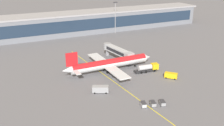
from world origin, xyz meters
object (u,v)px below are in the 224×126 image
fuel_tanker (148,68)px  lavatory_truck (101,89)px  baggage_cart_1 (153,104)px  crew_van (171,75)px  main_airliner (110,64)px  baggage_cart_2 (162,103)px  baggage_cart_0 (143,104)px

fuel_tanker → lavatory_truck: 27.69m
baggage_cart_1 → crew_van: bearing=38.7°
fuel_tanker → baggage_cart_1: size_ratio=3.69×
main_airliner → baggage_cart_2: main_airliner is taller
lavatory_truck → baggage_cart_2: 22.34m
lavatory_truck → crew_van: size_ratio=1.22×
main_airliner → lavatory_truck: (-11.24, -16.70, -2.21)m
main_airliner → baggage_cart_2: 33.86m
main_airliner → baggage_cart_1: main_airliner is taller
main_airliner → fuel_tanker: size_ratio=3.78×
baggage_cart_0 → baggage_cart_2: (6.14, -1.80, 0.00)m
fuel_tanker → baggage_cart_2: bearing=-113.4°
baggage_cart_0 → baggage_cart_1: size_ratio=1.00×
lavatory_truck → baggage_cart_1: (11.56, -15.97, -0.64)m
crew_van → fuel_tanker: bearing=114.5°
crew_van → baggage_cart_0: size_ratio=1.71×
fuel_tanker → baggage_cart_2: (-11.39, -26.34, -0.96)m
lavatory_truck → baggage_cart_2: (14.63, -16.87, -0.64)m
fuel_tanker → baggage_cart_0: fuel_tanker is taller
fuel_tanker → crew_van: fuel_tanker is taller
crew_van → baggage_cart_2: 22.78m
baggage_cart_0 → lavatory_truck: bearing=119.4°
baggage_cart_0 → baggage_cart_1: 3.20m
main_airliner → lavatory_truck: 20.25m
fuel_tanker → lavatory_truck: fuel_tanker is taller
baggage_cart_1 → baggage_cart_2: bearing=-16.4°
crew_van → baggage_cart_0: 26.42m
baggage_cart_0 → baggage_cart_1: same height
crew_van → baggage_cart_1: 24.45m
main_airliner → fuel_tanker: bearing=-26.1°
lavatory_truck → baggage_cart_2: bearing=-49.1°
baggage_cart_1 → fuel_tanker: bearing=60.4°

